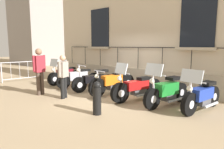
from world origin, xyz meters
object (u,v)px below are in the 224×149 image
Objects in this scene: motorcycle_red at (137,88)px; motorcycle_green at (167,91)px; pedestrian_walking at (63,74)px; motorcycle_maroon at (66,75)px; crowd_barrier at (24,70)px; pedestrian_standing at (39,69)px; bollard at (97,98)px; motorcycle_orange at (113,83)px; motorcycle_black at (95,80)px; motorcycle_blue at (202,96)px; motorcycle_silver at (79,78)px.

motorcycle_green reaches higher than motorcycle_red.
motorcycle_green is at bearing 91.68° from motorcycle_red.
motorcycle_green is 1.32× the size of pedestrian_walking.
motorcycle_maroon reaches higher than crowd_barrier.
pedestrian_standing is at bearing -75.91° from pedestrian_walking.
crowd_barrier is 6.88m from bollard.
bollard is 0.59× the size of pedestrian_walking.
motorcycle_black is at bearing -90.15° from motorcycle_orange.
motorcycle_blue is at bearing 90.27° from motorcycle_maroon.
crowd_barrier is (0.81, -4.61, 0.13)m from motorcycle_black.
pedestrian_walking is at bearing 34.26° from motorcycle_silver.
motorcycle_orange is at bearing -92.53° from motorcycle_red.
pedestrian_standing is at bearing -60.42° from motorcycle_red.
pedestrian_walking is at bearing 1.44° from motorcycle_black.
motorcycle_silver is 3.21m from motorcycle_red.
motorcycle_red is 1.06× the size of motorcycle_green.
motorcycle_orange is (0.00, 2.05, 0.03)m from motorcycle_silver.
pedestrian_standing reaches higher than motorcycle_green.
motorcycle_green is at bearing 89.51° from motorcycle_orange.
pedestrian_standing is (1.86, -4.32, 0.55)m from motorcycle_green.
crowd_barrier is 2.38× the size of bollard.
motorcycle_silver is at bearing -90.94° from motorcycle_red.
pedestrian_standing is (1.88, -2.07, 0.56)m from motorcycle_orange.
crowd_barrier is at bearing -99.71° from pedestrian_walking.
motorcycle_blue is at bearing 96.16° from crowd_barrier.
motorcycle_orange is 1.08× the size of motorcycle_green.
crowd_barrier is at bearing -106.89° from pedestrian_standing.
motorcycle_green is 1.04× the size of motorcycle_blue.
motorcycle_black is at bearing -178.56° from pedestrian_walking.
motorcycle_maroon is 2.36m from pedestrian_standing.
motorcycle_blue is (-0.20, 2.09, 0.00)m from motorcycle_red.
motorcycle_blue reaches higher than motorcycle_orange.
motorcycle_maroon is 6.42m from motorcycle_blue.
motorcycle_silver is 5.30m from motorcycle_blue.
crowd_barrier is (0.76, -6.76, 0.13)m from motorcycle_red.
motorcycle_green is (0.02, 4.30, 0.04)m from motorcycle_silver.
crowd_barrier is 3.73m from pedestrian_standing.
motorcycle_black is at bearing 86.98° from motorcycle_maroon.
bollard is at bearing 29.65° from motorcycle_orange.
motorcycle_black is (-0.00, 1.05, 0.01)m from motorcycle_silver.
motorcycle_orange is 2.25m from motorcycle_green.
motorcycle_orange is 1.25× the size of pedestrian_standing.
motorcycle_silver is 0.93× the size of motorcycle_orange.
motorcycle_green is 3.60m from pedestrian_walking.
motorcycle_maroon is 4.84m from bollard.
pedestrian_standing is 1.14× the size of pedestrian_walking.
motorcycle_red is 6.81m from crowd_barrier.
motorcycle_green is (-0.03, 1.09, 0.03)m from motorcycle_red.
motorcycle_red reaches higher than motorcycle_orange.
motorcycle_silver is 0.95× the size of motorcycle_red.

